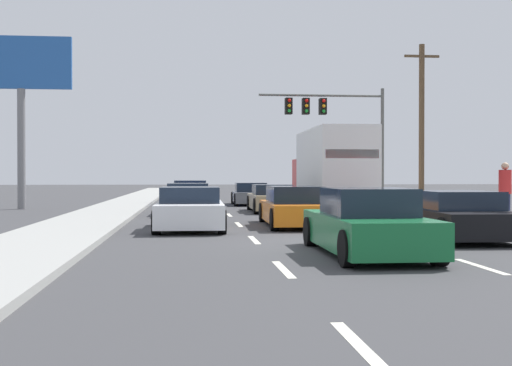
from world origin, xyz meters
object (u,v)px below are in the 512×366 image
at_px(car_gray, 251,195).
at_px(box_truck, 331,164).
at_px(car_maroon, 378,205).
at_px(car_black, 454,217).
at_px(car_tan, 272,199).
at_px(car_white, 190,210).
at_px(roadside_billboard, 21,84).
at_px(car_green, 367,225).
at_px(car_blue, 191,194).
at_px(car_silver, 189,200).
at_px(pedestrian_near_corner, 505,192).
at_px(car_orange, 294,208).
at_px(traffic_signal_mast, 326,114).
at_px(utility_pole_mid, 422,123).

height_order(car_gray, box_truck, box_truck).
xyz_separation_m(car_maroon, car_black, (0.03, -6.52, 0.02)).
bearing_deg(car_tan, car_white, -111.30).
bearing_deg(roadside_billboard, car_green, -59.15).
distance_m(car_gray, car_tan, 6.58).
distance_m(car_blue, car_green, 21.96).
xyz_separation_m(car_silver, pedestrian_near_corner, (9.75, -6.84, 0.48)).
xyz_separation_m(car_black, roadside_billboard, (-14.14, 15.53, 5.19)).
xyz_separation_m(car_gray, car_green, (0.27, -21.90, 0.06)).
distance_m(car_maroon, pedestrian_near_corner, 4.21).
distance_m(car_orange, car_maroon, 3.90).
bearing_deg(car_white, car_orange, 18.26).
height_order(car_tan, traffic_signal_mast, traffic_signal_mast).
distance_m(car_tan, car_green, 15.33).
xyz_separation_m(car_silver, box_truck, (6.63, 4.07, 1.53)).
bearing_deg(car_silver, box_truck, 31.55).
bearing_deg(car_maroon, pedestrian_near_corner, -38.87).
bearing_deg(car_green, car_silver, 104.20).
distance_m(car_black, utility_pole_mid, 18.13).
xyz_separation_m(car_blue, roadside_billboard, (-7.70, -3.11, 5.15)).
relative_size(car_white, car_green, 0.94).
relative_size(car_white, box_truck, 0.47).
height_order(car_gray, traffic_signal_mast, traffic_signal_mast).
bearing_deg(car_silver, utility_pole_mid, 27.86).
xyz_separation_m(car_tan, traffic_signal_mast, (4.58, 10.71, 4.63)).
distance_m(car_green, car_black, 4.31).
distance_m(car_white, car_tan, 9.58).
relative_size(utility_pole_mid, pedestrian_near_corner, 4.51).
distance_m(car_tan, box_truck, 4.30).
bearing_deg(car_orange, car_black, -53.13).
bearing_deg(car_maroon, box_truck, 89.08).
xyz_separation_m(car_maroon, traffic_signal_mast, (1.61, 16.46, 4.64)).
bearing_deg(car_orange, box_truck, 71.91).
bearing_deg(pedestrian_near_corner, car_green, -132.01).
height_order(car_tan, utility_pole_mid, utility_pole_mid).
bearing_deg(car_maroon, car_tan, 117.27).
bearing_deg(roadside_billboard, box_truck, -2.91).
bearing_deg(car_maroon, car_orange, -147.03).
relative_size(car_silver, car_white, 1.00).
xyz_separation_m(car_orange, roadside_billboard, (-10.84, 11.14, 5.17)).
bearing_deg(roadside_billboard, car_maroon, -32.58).
height_order(car_white, box_truck, box_truck).
height_order(car_tan, car_orange, car_orange).
bearing_deg(box_truck, traffic_signal_mast, 79.75).
relative_size(car_silver, car_black, 0.91).
height_order(car_black, traffic_signal_mast, traffic_signal_mast).
distance_m(car_silver, car_maroon, 7.75).
bearing_deg(car_gray, car_maroon, -75.11).
bearing_deg(car_blue, roadside_billboard, -158.02).
bearing_deg(car_gray, car_tan, -87.29).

